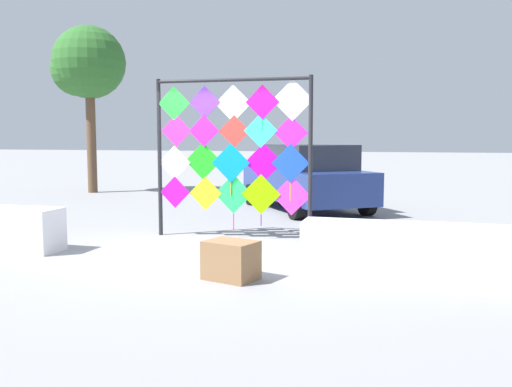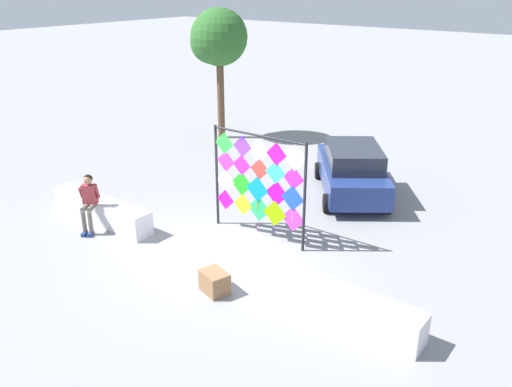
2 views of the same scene
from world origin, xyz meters
The scene contains 6 objects.
ground centered at (0.00, 0.00, 0.00)m, with size 120.00×120.00×0.00m, color gray.
plaza_ledge_right centered at (3.58, -0.50, 0.33)m, with size 3.43×0.58×0.65m, color silver.
kite_display_rack centered at (0.32, 1.36, 1.57)m, with size 2.70×0.16×2.70m.
parked_car centered at (0.81, 5.30, 0.78)m, with size 3.72×4.21×1.54m.
cardboard_box_large centered at (1.11, -1.24, 0.23)m, with size 0.60×0.44×0.47m, color olive.
tree_far_right centered at (-6.50, 7.58, 3.96)m, with size 2.22×2.20×5.09m.
Camera 1 is at (3.16, -7.38, 1.70)m, focal length 38.49 mm.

